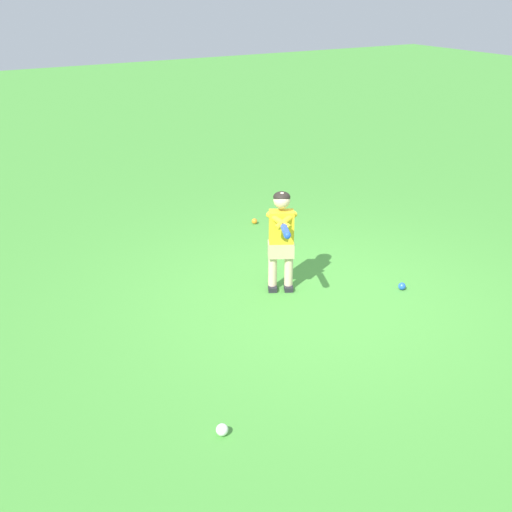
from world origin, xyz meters
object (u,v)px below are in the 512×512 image
at_px(child_batter, 281,233).
at_px(play_ball_far_left, 402,286).
at_px(play_ball_center_lawn, 222,430).
at_px(play_ball_far_right, 254,221).

bearing_deg(child_batter, play_ball_far_left, -119.61).
bearing_deg(play_ball_far_left, child_batter, 60.39).
bearing_deg(child_batter, play_ball_center_lawn, 137.40).
bearing_deg(play_ball_far_left, play_ball_center_lawn, 112.16).
relative_size(play_ball_far_right, play_ball_far_left, 0.96).
bearing_deg(play_ball_center_lawn, play_ball_far_right, -33.31).
xyz_separation_m(play_ball_far_right, play_ball_center_lawn, (-3.60, 2.37, 0.01)).
distance_m(child_batter, play_ball_far_left, 1.43).
height_order(child_batter, play_ball_far_left, child_batter).
height_order(play_ball_center_lawn, play_ball_far_left, play_ball_center_lawn).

